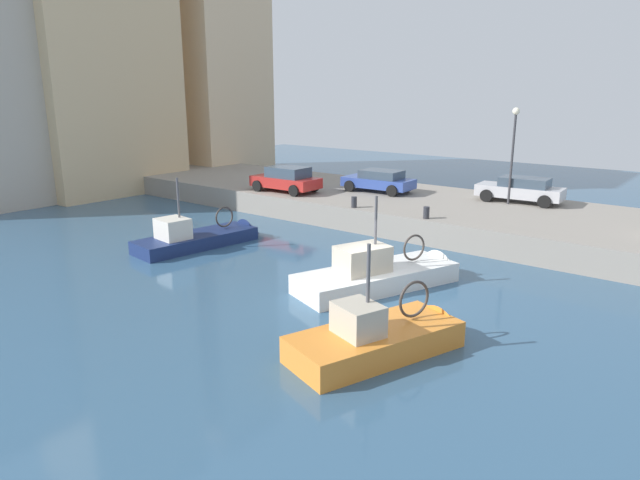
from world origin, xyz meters
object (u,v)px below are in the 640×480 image
at_px(fishing_boat_navy, 204,243).
at_px(parked_car_blue, 379,180).
at_px(mooring_bollard_north, 354,202).
at_px(fishing_boat_orange, 386,347).
at_px(parked_car_silver, 521,189).
at_px(parked_car_red, 286,179).
at_px(quay_streetlamp, 514,140).
at_px(fishing_boat_white, 385,282).
at_px(mooring_bollard_mid, 426,213).

distance_m(fishing_boat_navy, parked_car_blue, 11.36).
height_order(parked_car_blue, mooring_bollard_north, parked_car_blue).
relative_size(parked_car_blue, mooring_bollard_north, 7.51).
bearing_deg(fishing_boat_orange, parked_car_silver, 8.16).
distance_m(parked_car_silver, parked_car_red, 12.73).
distance_m(fishing_boat_orange, parked_car_silver, 17.22).
distance_m(fishing_boat_navy, parked_car_silver, 16.33).
bearing_deg(parked_car_blue, fishing_boat_orange, -146.69).
bearing_deg(parked_car_blue, quay_streetlamp, -81.05).
xyz_separation_m(fishing_boat_navy, quay_streetlamp, (12.08, -9.54, 4.34)).
distance_m(fishing_boat_white, mooring_bollard_north, 8.28).
relative_size(fishing_boat_white, fishing_boat_orange, 1.21).
xyz_separation_m(parked_car_silver, mooring_bollard_north, (-6.47, 6.00, -0.41)).
relative_size(mooring_bollard_mid, mooring_bollard_north, 1.00).
bearing_deg(mooring_bollard_mid, fishing_boat_orange, -157.12).
height_order(fishing_boat_orange, quay_streetlamp, quay_streetlamp).
xyz_separation_m(parked_car_blue, parked_car_silver, (1.94, -7.43, 0.02)).
xyz_separation_m(fishing_boat_white, fishing_boat_orange, (-4.51, -2.84, -0.03)).
xyz_separation_m(fishing_boat_navy, mooring_bollard_mid, (6.43, -7.85, 1.36)).
bearing_deg(parked_car_silver, parked_car_red, 113.97).
distance_m(fishing_boat_orange, mooring_bollard_north, 13.52).
height_order(parked_car_silver, mooring_bollard_north, parked_car_silver).
bearing_deg(parked_car_silver, parked_car_blue, 104.61).
relative_size(fishing_boat_orange, parked_car_blue, 1.42).
xyz_separation_m(parked_car_blue, mooring_bollard_north, (-4.53, -1.44, -0.38)).
height_order(fishing_boat_white, mooring_bollard_north, fishing_boat_white).
relative_size(fishing_boat_navy, mooring_bollard_mid, 11.93).
height_order(fishing_boat_white, mooring_bollard_mid, fishing_boat_white).
bearing_deg(parked_car_silver, fishing_boat_orange, -171.84).
height_order(parked_car_red, mooring_bollard_mid, parked_car_red).
relative_size(parked_car_blue, quay_streetlamp, 0.85).
xyz_separation_m(fishing_boat_white, parked_car_silver, (12.44, -0.42, 1.75)).
bearing_deg(fishing_boat_white, parked_car_silver, -1.91).
relative_size(fishing_boat_orange, parked_car_red, 1.45).
relative_size(mooring_bollard_north, quay_streetlamp, 0.11).
relative_size(fishing_boat_navy, mooring_bollard_north, 11.93).
bearing_deg(parked_car_silver, fishing_boat_navy, 142.63).
bearing_deg(mooring_bollard_north, mooring_bollard_mid, -90.00).
xyz_separation_m(parked_car_red, mooring_bollard_mid, (-1.29, -9.64, -0.46)).
relative_size(fishing_boat_white, parked_car_blue, 1.71).
distance_m(parked_car_blue, quay_streetlamp, 7.66).
bearing_deg(fishing_boat_white, parked_car_blue, 33.76).
height_order(fishing_boat_white, quay_streetlamp, quay_streetlamp).
xyz_separation_m(fishing_boat_white, quay_streetlamp, (11.62, -0.10, 4.32)).
bearing_deg(quay_streetlamp, mooring_bollard_mid, 163.39).
bearing_deg(fishing_boat_navy, parked_car_red, 12.99).
bearing_deg(fishing_boat_navy, parked_car_blue, -12.43).
xyz_separation_m(fishing_boat_white, mooring_bollard_mid, (5.97, 1.58, 1.34)).
bearing_deg(parked_car_red, parked_car_blue, -52.39).
relative_size(fishing_boat_navy, parked_car_silver, 1.50).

